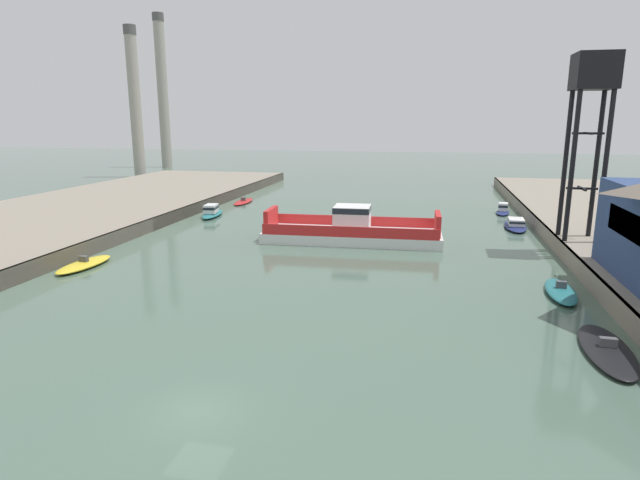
{
  "coord_description": "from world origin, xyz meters",
  "views": [
    {
      "loc": [
        9.77,
        -19.49,
        12.65
      ],
      "look_at": [
        0.0,
        26.13,
        2.0
      ],
      "focal_mm": 29.56,
      "sensor_mm": 36.0,
      "label": 1
    }
  ],
  "objects_px": {
    "moored_boat_mid_left": "(607,350)",
    "moored_boat_far_right": "(243,202)",
    "chain_ferry": "(352,231)",
    "smokestack_distant_a": "(135,98)",
    "crane_tower": "(593,92)",
    "smokestack_distant_b": "(162,88)",
    "moored_boat_upstream_a": "(212,212)",
    "moored_boat_upstream_b": "(503,210)",
    "moored_boat_near_left": "(84,264)",
    "moored_boat_mid_right": "(515,225)",
    "moored_boat_near_right": "(561,291)"
  },
  "relations": [
    {
      "from": "moored_boat_near_left",
      "to": "moored_boat_upstream_b",
      "type": "bearing_deg",
      "value": 42.68
    },
    {
      "from": "smokestack_distant_a",
      "to": "moored_boat_upstream_a",
      "type": "bearing_deg",
      "value": -50.25
    },
    {
      "from": "crane_tower",
      "to": "smokestack_distant_a",
      "type": "bearing_deg",
      "value": 144.97
    },
    {
      "from": "chain_ferry",
      "to": "smokestack_distant_a",
      "type": "bearing_deg",
      "value": 136.31
    },
    {
      "from": "moored_boat_mid_left",
      "to": "moored_boat_far_right",
      "type": "bearing_deg",
      "value": 129.18
    },
    {
      "from": "crane_tower",
      "to": "smokestack_distant_a",
      "type": "xyz_separation_m",
      "value": [
        -78.81,
        55.25,
        2.16
      ]
    },
    {
      "from": "moored_boat_mid_right",
      "to": "moored_boat_far_right",
      "type": "xyz_separation_m",
      "value": [
        -38.79,
        12.1,
        -0.27
      ]
    },
    {
      "from": "smokestack_distant_b",
      "to": "chain_ferry",
      "type": "bearing_deg",
      "value": -51.32
    },
    {
      "from": "moored_boat_upstream_a",
      "to": "crane_tower",
      "type": "height_order",
      "value": "crane_tower"
    },
    {
      "from": "moored_boat_far_right",
      "to": "moored_boat_near_left",
      "type": "bearing_deg",
      "value": -91.21
    },
    {
      "from": "moored_boat_mid_right",
      "to": "crane_tower",
      "type": "distance_m",
      "value": 19.24
    },
    {
      "from": "smokestack_distant_b",
      "to": "moored_boat_upstream_b",
      "type": "bearing_deg",
      "value": -35.48
    },
    {
      "from": "moored_boat_mid_left",
      "to": "moored_boat_upstream_a",
      "type": "bearing_deg",
      "value": 137.62
    },
    {
      "from": "moored_boat_near_right",
      "to": "smokestack_distant_b",
      "type": "height_order",
      "value": "smokestack_distant_b"
    },
    {
      "from": "moored_boat_near_left",
      "to": "moored_boat_near_right",
      "type": "height_order",
      "value": "moored_boat_near_right"
    },
    {
      "from": "smokestack_distant_a",
      "to": "smokestack_distant_b",
      "type": "xyz_separation_m",
      "value": [
        -6.49,
        24.84,
        3.6
      ]
    },
    {
      "from": "moored_boat_mid_right",
      "to": "smokestack_distant_a",
      "type": "distance_m",
      "value": 88.26
    },
    {
      "from": "chain_ferry",
      "to": "moored_boat_near_right",
      "type": "bearing_deg",
      "value": -38.94
    },
    {
      "from": "moored_boat_mid_left",
      "to": "crane_tower",
      "type": "bearing_deg",
      "value": 80.64
    },
    {
      "from": "moored_boat_near_right",
      "to": "crane_tower",
      "type": "distance_m",
      "value": 20.45
    },
    {
      "from": "moored_boat_upstream_b",
      "to": "smokestack_distant_b",
      "type": "bearing_deg",
      "value": 144.52
    },
    {
      "from": "moored_boat_upstream_a",
      "to": "moored_boat_upstream_b",
      "type": "xyz_separation_m",
      "value": [
        38.53,
        10.48,
        -0.07
      ]
    },
    {
      "from": "crane_tower",
      "to": "smokestack_distant_b",
      "type": "xyz_separation_m",
      "value": [
        -85.3,
        80.09,
        5.76
      ]
    },
    {
      "from": "moored_boat_near_right",
      "to": "moored_boat_upstream_a",
      "type": "height_order",
      "value": "moored_boat_upstream_a"
    },
    {
      "from": "moored_boat_near_right",
      "to": "moored_boat_mid_left",
      "type": "relative_size",
      "value": 0.84
    },
    {
      "from": "moored_boat_upstream_a",
      "to": "crane_tower",
      "type": "xyz_separation_m",
      "value": [
        42.6,
        -11.72,
        14.52
      ]
    },
    {
      "from": "moored_boat_upstream_a",
      "to": "moored_boat_mid_left",
      "type": "bearing_deg",
      "value": -42.38
    },
    {
      "from": "moored_boat_upstream_a",
      "to": "moored_boat_upstream_b",
      "type": "bearing_deg",
      "value": 15.22
    },
    {
      "from": "crane_tower",
      "to": "moored_boat_near_right",
      "type": "bearing_deg",
      "value": -107.14
    },
    {
      "from": "moored_boat_near_left",
      "to": "crane_tower",
      "type": "bearing_deg",
      "value": 17.99
    },
    {
      "from": "moored_boat_mid_left",
      "to": "moored_boat_upstream_b",
      "type": "relative_size",
      "value": 1.5
    },
    {
      "from": "crane_tower",
      "to": "moored_boat_far_right",
      "type": "bearing_deg",
      "value": 150.7
    },
    {
      "from": "moored_boat_near_left",
      "to": "crane_tower",
      "type": "xyz_separation_m",
      "value": [
        43.44,
        14.11,
        14.87
      ]
    },
    {
      "from": "chain_ferry",
      "to": "moored_boat_far_right",
      "type": "height_order",
      "value": "chain_ferry"
    },
    {
      "from": "moored_boat_upstream_a",
      "to": "smokestack_distant_b",
      "type": "bearing_deg",
      "value": 121.99
    },
    {
      "from": "moored_boat_far_right",
      "to": "crane_tower",
      "type": "xyz_separation_m",
      "value": [
        42.63,
        -23.93,
        14.95
      ]
    },
    {
      "from": "moored_boat_far_right",
      "to": "moored_boat_upstream_a",
      "type": "height_order",
      "value": "moored_boat_upstream_a"
    },
    {
      "from": "moored_boat_near_left",
      "to": "moored_boat_upstream_a",
      "type": "height_order",
      "value": "moored_boat_upstream_a"
    },
    {
      "from": "moored_boat_near_left",
      "to": "crane_tower",
      "type": "relative_size",
      "value": 0.39
    },
    {
      "from": "crane_tower",
      "to": "smokestack_distant_a",
      "type": "distance_m",
      "value": 96.28
    },
    {
      "from": "chain_ferry",
      "to": "smokestack_distant_b",
      "type": "relative_size",
      "value": 0.48
    },
    {
      "from": "chain_ferry",
      "to": "moored_boat_mid_left",
      "type": "relative_size",
      "value": 2.46
    },
    {
      "from": "chain_ferry",
      "to": "moored_boat_upstream_b",
      "type": "distance_m",
      "value": 27.78
    },
    {
      "from": "moored_boat_far_right",
      "to": "moored_boat_mid_right",
      "type": "bearing_deg",
      "value": -17.32
    },
    {
      "from": "moored_boat_mid_left",
      "to": "smokestack_distant_a",
      "type": "distance_m",
      "value": 110.11
    },
    {
      "from": "moored_boat_far_right",
      "to": "crane_tower",
      "type": "height_order",
      "value": "crane_tower"
    },
    {
      "from": "chain_ferry",
      "to": "moored_boat_upstream_b",
      "type": "height_order",
      "value": "chain_ferry"
    },
    {
      "from": "moored_boat_near_right",
      "to": "moored_boat_upstream_b",
      "type": "bearing_deg",
      "value": 89.88
    },
    {
      "from": "moored_boat_upstream_b",
      "to": "smokestack_distant_a",
      "type": "height_order",
      "value": "smokestack_distant_a"
    },
    {
      "from": "moored_boat_mid_right",
      "to": "moored_boat_far_right",
      "type": "bearing_deg",
      "value": 162.68
    }
  ]
}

